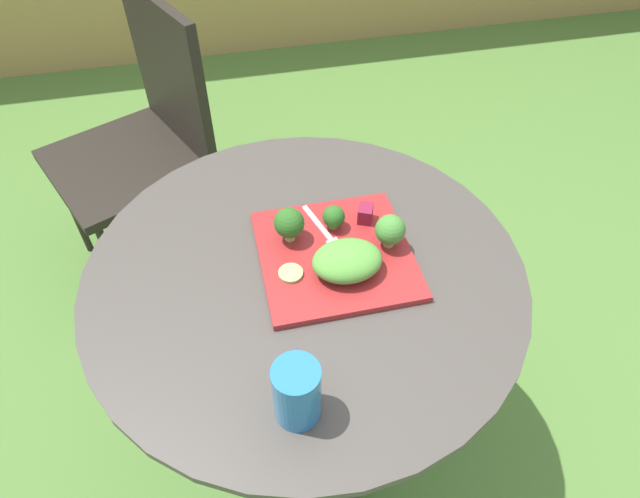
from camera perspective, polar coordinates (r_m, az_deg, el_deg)
name	(u,v)px	position (r m, az deg, el deg)	size (l,w,h in m)	color
ground_plane	(310,434)	(1.69, -1.06, -18.33)	(12.00, 12.00, 0.00)	#4C7533
patio_table	(307,349)	(1.29, -1.34, -10.11)	(0.85, 0.85, 0.72)	#423D38
patio_chair	(146,128)	(1.84, -17.27, 11.69)	(0.58, 0.58, 0.90)	black
salad_plate	(335,255)	(1.09, 1.57, -0.58)	(0.29, 0.29, 0.01)	maroon
drinking_glass	(297,395)	(0.86, -2.35, -14.61)	(0.07, 0.07, 0.12)	#236BA8
fork	(327,234)	(1.11, 0.68, 1.49)	(0.06, 0.15, 0.00)	silver
lettuce_mound	(347,261)	(1.03, 2.80, -1.20)	(0.13, 0.10, 0.06)	#519338
broccoli_floret_0	(289,223)	(1.08, -3.16, 2.63)	(0.06, 0.06, 0.07)	#99B770
broccoli_floret_1	(334,217)	(1.11, 1.40, 3.29)	(0.05, 0.05, 0.05)	#99B770
broccoli_floret_2	(390,230)	(1.07, 7.17, 1.92)	(0.06, 0.06, 0.07)	#99B770
cucumber_slice_0	(291,273)	(1.04, -3.00, -2.48)	(0.05, 0.05, 0.01)	#8EB766
beet_chunk_0	(365,214)	(1.14, 4.65, 3.61)	(0.03, 0.03, 0.03)	maroon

